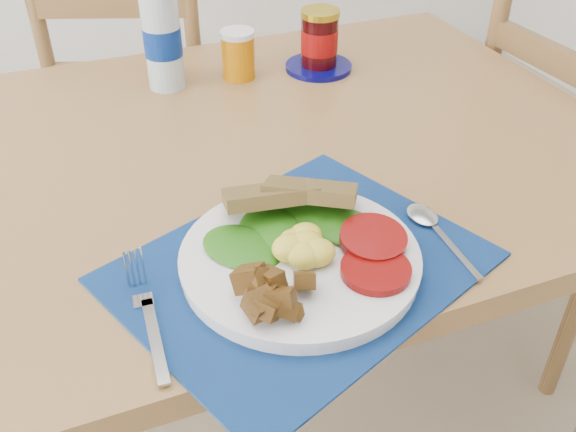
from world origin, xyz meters
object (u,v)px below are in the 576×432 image
object	(u,v)px
breakfast_plate	(297,256)
jam_on_saucer	(319,44)
juice_glass	(238,56)
chair_far	(138,103)
water_bottle	(162,33)

from	to	relation	value
breakfast_plate	jam_on_saucer	size ratio (longest dim) A/B	2.21
breakfast_plate	jam_on_saucer	world-z (taller)	jam_on_saucer
juice_glass	chair_far	bearing A→B (deg)	111.89
chair_far	jam_on_saucer	world-z (taller)	chair_far
breakfast_plate	juice_glass	xyz separation A→B (m)	(0.11, 0.58, 0.02)
jam_on_saucer	juice_glass	bearing A→B (deg)	172.24
water_bottle	juice_glass	size ratio (longest dim) A/B	2.70
water_bottle	juice_glass	bearing A→B (deg)	-4.91
chair_far	breakfast_plate	xyz separation A→B (m)	(0.04, -0.96, 0.23)
breakfast_plate	juice_glass	distance (m)	0.59
chair_far	juice_glass	size ratio (longest dim) A/B	11.93
water_bottle	juice_glass	world-z (taller)	water_bottle
water_bottle	breakfast_plate	bearing A→B (deg)	-87.40
juice_glass	jam_on_saucer	world-z (taller)	jam_on_saucer
breakfast_plate	water_bottle	world-z (taller)	water_bottle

